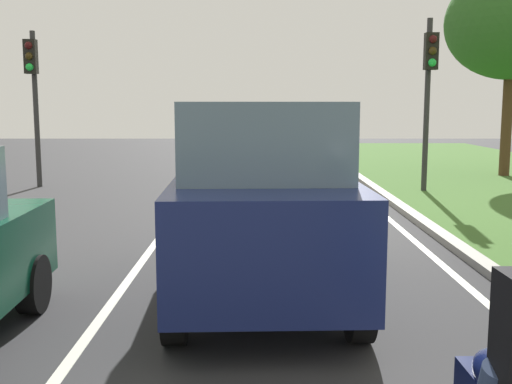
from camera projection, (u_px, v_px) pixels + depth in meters
The scene contains 7 objects.
ground_plane at pixel (209, 224), 11.78m from camera, with size 60.00×60.00×0.00m, color #2D2D30.
lane_line_center at pixel (173, 223), 11.78m from camera, with size 0.12×32.00×0.01m, color silver.
lane_line_right_edge at pixel (397, 224), 11.76m from camera, with size 0.12×32.00×0.01m, color silver.
curb_right at pixel (424, 221), 11.75m from camera, with size 0.24×48.00×0.12m, color #9E9B93.
car_suv_ahead at pixel (264, 198), 7.21m from camera, with size 2.10×4.56×2.28m.
traffic_light_near_right at pixel (433, 78), 15.37m from camera, with size 0.32×0.50×4.39m.
traffic_light_overhead_left at pixel (37, 82), 16.60m from camera, with size 0.32×0.50×4.22m.
Camera 1 is at (0.95, 2.43, 2.25)m, focal length 43.22 mm.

